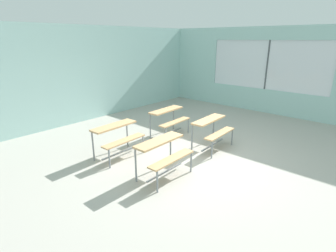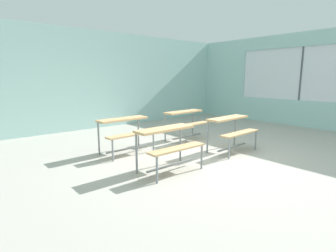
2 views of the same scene
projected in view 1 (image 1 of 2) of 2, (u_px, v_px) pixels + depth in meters
ground at (193, 160)px, 5.89m from camera, size 10.00×9.00×0.05m
wall_back at (80, 75)px, 8.23m from camera, size 10.00×0.12×3.00m
wall_right at (285, 74)px, 8.89m from camera, size 0.12×9.00×3.00m
desk_bench_r0c0 at (163, 150)px, 5.00m from camera, size 1.10×0.60×0.74m
desk_bench_r0c1 at (212, 127)px, 6.31m from camera, size 1.12×0.63×0.74m
desk_bench_r1c0 at (118, 133)px, 5.87m from camera, size 1.12×0.63×0.74m
desk_bench_r1c1 at (169, 116)px, 7.16m from camera, size 1.12×0.62×0.74m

